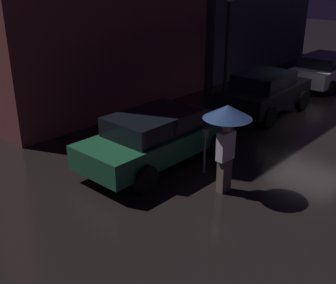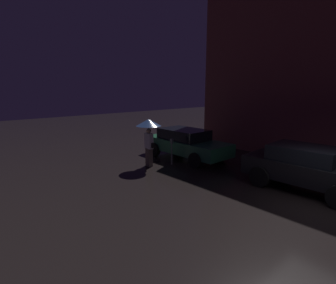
# 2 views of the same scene
# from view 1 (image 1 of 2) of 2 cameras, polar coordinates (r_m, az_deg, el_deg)

# --- Properties ---
(ground_plane) EXTENTS (60.00, 60.00, 0.00)m
(ground_plane) POSITION_cam_1_polar(r_m,az_deg,el_deg) (15.83, 19.32, 3.55)
(ground_plane) COLOR black
(parked_car_green) EXTENTS (4.49, 1.94, 1.42)m
(parked_car_green) POSITION_cam_1_polar(r_m,az_deg,el_deg) (10.88, -1.44, 0.75)
(parked_car_green) COLOR #1E5638
(parked_car_green) RESTS_ON ground
(parked_car_black) EXTENTS (3.98, 1.93, 1.49)m
(parked_car_black) POSITION_cam_1_polar(r_m,az_deg,el_deg) (15.23, 12.98, 6.66)
(parked_car_black) COLOR black
(parked_car_black) RESTS_ON ground
(parked_car_silver) EXTENTS (4.42, 1.90, 1.37)m
(parked_car_silver) POSITION_cam_1_polar(r_m,az_deg,el_deg) (19.85, 20.45, 9.22)
(parked_car_silver) COLOR #B7B7BF
(parked_car_silver) RESTS_ON ground
(pedestrian_with_umbrella) EXTENTS (1.08, 1.08, 2.08)m
(pedestrian_with_umbrella) POSITION_cam_1_polar(r_m,az_deg,el_deg) (9.23, 7.99, 2.48)
(pedestrian_with_umbrella) COLOR #66564C
(pedestrian_with_umbrella) RESTS_ON ground
(parking_meter) EXTENTS (0.12, 0.10, 1.18)m
(parking_meter) POSITION_cam_1_polar(r_m,az_deg,el_deg) (10.40, 5.02, -0.49)
(parking_meter) COLOR #4C5154
(parking_meter) RESTS_ON ground
(street_lamp_near) EXTENTS (0.45, 0.45, 4.07)m
(street_lamp_near) POSITION_cam_1_polar(r_m,az_deg,el_deg) (17.07, 8.18, 15.99)
(street_lamp_near) COLOR black
(street_lamp_near) RESTS_ON ground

